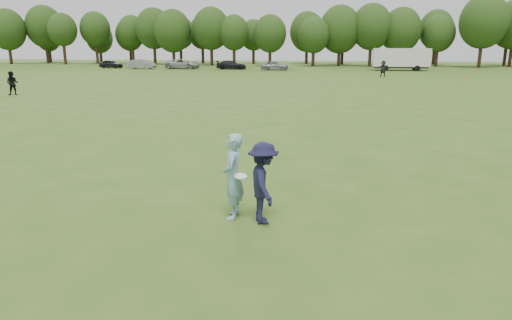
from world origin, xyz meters
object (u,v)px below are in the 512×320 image
object	(u,v)px
car_b	(141,64)
field_cone	(465,78)
car_c	(183,64)
car_d	(231,65)
player_far_d	(383,69)
car_e	(274,66)
thrower	(233,176)
defender	(263,183)
player_far_a	(12,83)
cargo_trailer	(401,58)
car_a	(111,64)

from	to	relation	value
car_b	field_cone	distance (m)	46.69
car_c	car_d	distance (m)	7.90
player_far_d	car_d	xyz separation A→B (m)	(-21.52, 13.08, -0.28)
car_b	car_e	world-z (taller)	car_b
thrower	defender	world-z (taller)	thrower
player_far_a	car_c	distance (m)	39.02
car_c	cargo_trailer	world-z (taller)	cargo_trailer
player_far_a	car_b	xyz separation A→B (m)	(-6.29, 37.79, -0.15)
defender	field_cone	xyz separation A→B (m)	(15.35, 45.20, -0.73)
car_a	car_d	distance (m)	20.00
defender	car_d	size ratio (longest dim) A/B	0.38
car_e	field_cone	bearing A→B (deg)	-124.28
defender	car_e	bearing A→B (deg)	-11.96
player_far_d	car_b	size ratio (longest dim) A/B	0.43
car_b	car_d	bearing A→B (deg)	-85.64
car_a	car_c	distance (m)	12.10
car_b	car_c	bearing A→B (deg)	-78.94
car_d	field_cone	distance (m)	33.90
car_b	car_c	xyz separation A→B (m)	(6.37, 1.23, 0.03)
defender	field_cone	bearing A→B (deg)	-38.22
car_b	car_e	xyz separation A→B (m)	(21.20, -0.39, -0.04)
car_a	field_cone	xyz separation A→B (m)	(50.09, -15.72, -0.50)
thrower	car_c	bearing A→B (deg)	-164.70
car_e	field_cone	size ratio (longest dim) A/B	13.66
car_e	cargo_trailer	size ratio (longest dim) A/B	0.46
player_far_a	car_a	distance (m)	40.79
car_b	defender	bearing A→B (deg)	-153.98
thrower	car_d	distance (m)	62.24
player_far_d	car_a	distance (m)	43.57
cargo_trailer	field_cone	bearing A→B (deg)	-73.84
thrower	player_far_d	xyz separation A→B (m)	(7.47, 47.55, 0.01)
player_far_d	car_a	size ratio (longest dim) A/B	0.50
defender	player_far_a	size ratio (longest dim) A/B	1.00
car_c	cargo_trailer	size ratio (longest dim) A/B	0.61
car_a	player_far_d	bearing A→B (deg)	-100.08
player_far_a	cargo_trailer	size ratio (longest dim) A/B	0.20
player_far_a	field_cone	bearing A→B (deg)	12.06
car_d	cargo_trailer	world-z (taller)	cargo_trailer
player_far_a	car_d	world-z (taller)	player_far_a
defender	car_c	xyz separation A→B (m)	(-22.65, 60.97, -0.12)
player_far_a	field_cone	size ratio (longest dim) A/B	5.92
defender	cargo_trailer	distance (m)	62.73
car_c	car_d	world-z (taller)	car_c
player_far_d	cargo_trailer	xyz separation A→B (m)	(3.76, 14.11, 0.82)
thrower	car_d	xyz separation A→B (m)	(-14.05, 60.63, -0.28)
car_c	player_far_a	bearing A→B (deg)	179.36
defender	cargo_trailer	bearing A→B (deg)	-29.13
car_e	field_cone	xyz separation A→B (m)	(23.17, -14.14, -0.55)
car_a	field_cone	distance (m)	52.51
car_a	field_cone	bearing A→B (deg)	-99.86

